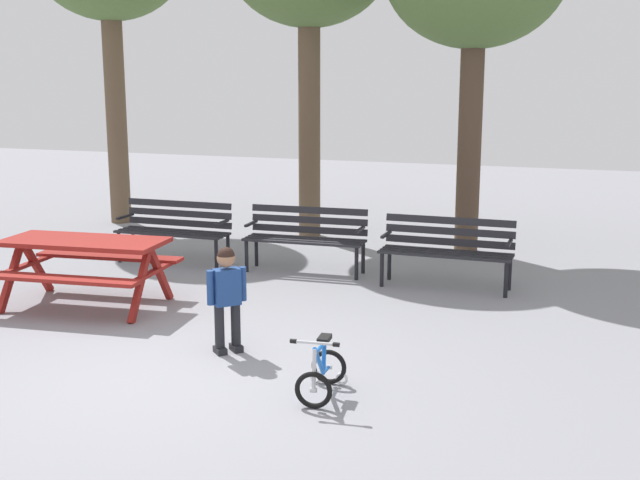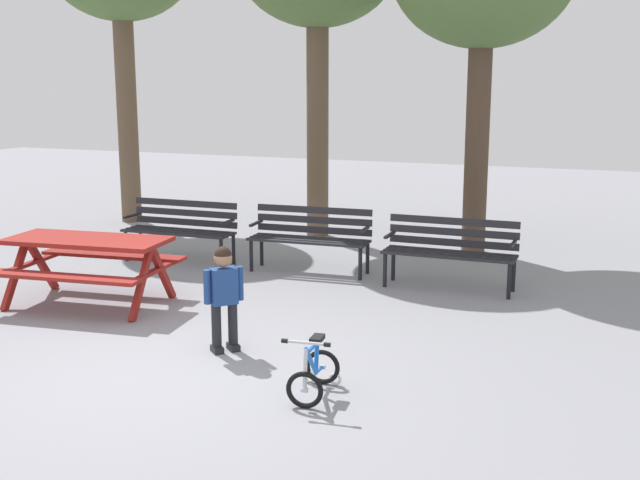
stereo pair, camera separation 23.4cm
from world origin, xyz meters
name	(u,v)px [view 1 (the left image)]	position (x,y,z in m)	size (l,w,h in m)	color
ground	(170,373)	(0.00, 0.00, 0.00)	(36.00, 36.00, 0.00)	gray
picnic_table	(85,255)	(-1.96, 1.50, 0.59)	(1.95, 1.55, 0.79)	maroon
park_bench_far_left	(175,226)	(-2.14, 3.75, 0.51)	(1.61, 0.49, 0.85)	#232328
park_bench_left	(306,234)	(-0.25, 3.89, 0.51)	(1.63, 0.56, 0.85)	#232328
park_bench_right	(447,246)	(1.66, 3.74, 0.51)	(1.60, 0.47, 0.85)	#232328
child_standing	(227,291)	(0.22, 0.67, 0.59)	(0.29, 0.30, 1.01)	black
kids_bicycle	(322,372)	(1.40, 0.00, 0.20)	(0.41, 0.59, 0.54)	black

